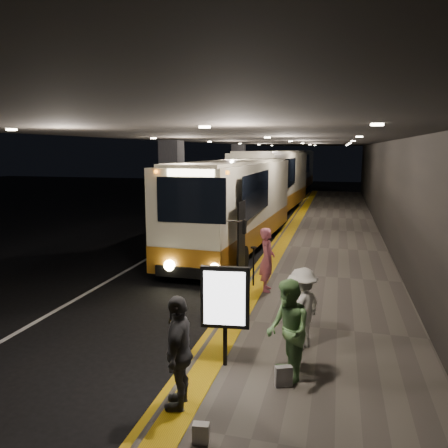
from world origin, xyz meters
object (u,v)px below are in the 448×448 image
at_px(coach_main, 236,208).
at_px(passenger_boarding, 267,259).
at_px(coach_second, 273,185).
at_px(coach_third, 294,172).
at_px(passenger_waiting_grey, 179,352).
at_px(info_sign, 225,299).
at_px(stanchion_post, 253,267).
at_px(passenger_waiting_green, 288,331).
at_px(bag_polka, 284,376).
at_px(bag_plain, 201,433).
at_px(passenger_waiting_white, 302,308).

height_order(coach_main, passenger_boarding, coach_main).
height_order(coach_second, coach_third, coach_third).
relative_size(coach_second, passenger_waiting_grey, 6.99).
xyz_separation_m(coach_second, passenger_boarding, (2.21, -15.99, -0.81)).
bearing_deg(passenger_waiting_grey, info_sign, 158.07).
bearing_deg(coach_second, stanchion_post, -80.29).
xyz_separation_m(passenger_waiting_green, bag_polka, (-0.03, -0.24, -0.70)).
bearing_deg(bag_plain, coach_main, 101.06).
bearing_deg(bag_polka, coach_main, 107.41).
bearing_deg(coach_third, bag_polka, -83.01).
height_order(coach_main, coach_second, coach_second).
relative_size(passenger_waiting_grey, stanchion_post, 1.56).
bearing_deg(info_sign, coach_second, 88.83).
bearing_deg(bag_plain, stanchion_post, 95.18).
relative_size(passenger_waiting_green, info_sign, 0.94).
relative_size(passenger_waiting_green, passenger_waiting_grey, 0.99).
distance_m(bag_polka, stanchion_post, 5.44).
xyz_separation_m(coach_main, stanchion_post, (1.74, -5.18, -0.97)).
bearing_deg(bag_polka, passenger_boarding, 102.43).
height_order(coach_third, bag_polka, coach_third).
height_order(coach_third, stanchion_post, coach_third).
bearing_deg(passenger_waiting_grey, passenger_boarding, 167.96).
distance_m(coach_main, coach_second, 10.51).
bearing_deg(passenger_waiting_green, coach_second, 166.41).
height_order(coach_second, info_sign, coach_second).
height_order(passenger_waiting_grey, stanchion_post, passenger_waiting_grey).
bearing_deg(passenger_boarding, passenger_waiting_green, -173.85).
height_order(coach_third, passenger_waiting_grey, coach_third).
height_order(coach_second, passenger_waiting_white, coach_second).
bearing_deg(stanchion_post, bag_polka, -73.73).
distance_m(coach_main, bag_polka, 10.97).
bearing_deg(passenger_waiting_grey, coach_third, 174.87).
relative_size(coach_main, coach_second, 0.92).
xyz_separation_m(bag_plain, info_sign, (-0.23, 2.16, 1.11)).
distance_m(passenger_waiting_grey, stanchion_post, 6.19).
distance_m(coach_main, passenger_waiting_white, 9.51).
distance_m(coach_third, passenger_waiting_grey, 37.43).
xyz_separation_m(coach_third, passenger_waiting_grey, (2.04, -37.37, -0.82)).
xyz_separation_m(passenger_waiting_green, passenger_waiting_white, (0.13, 1.29, -0.06)).
distance_m(passenger_waiting_green, passenger_waiting_grey, 1.93).
relative_size(passenger_boarding, passenger_waiting_green, 1.01).
relative_size(coach_main, coach_third, 0.92).
distance_m(passenger_waiting_green, info_sign, 1.23).
bearing_deg(coach_second, info_sign, -80.68).
height_order(coach_main, passenger_waiting_white, coach_main).
distance_m(passenger_boarding, passenger_waiting_grey, 5.89).
distance_m(coach_main, passenger_boarding, 5.93).
xyz_separation_m(coach_main, coach_third, (-0.26, 26.01, 0.17)).
height_order(passenger_waiting_white, bag_polka, passenger_waiting_white).
bearing_deg(passenger_waiting_white, passenger_boarding, -132.00).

